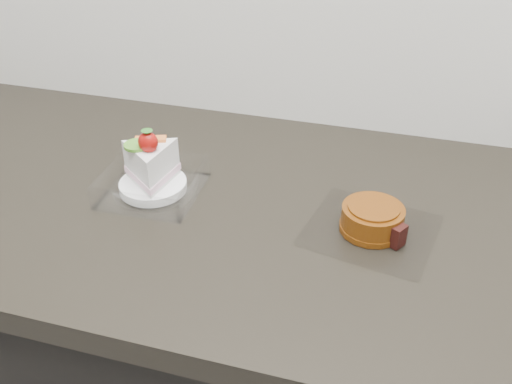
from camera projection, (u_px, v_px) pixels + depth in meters
name	position (u px, v px, depth m)	size (l,w,h in m)	color
cake_tray	(152.00, 175.00, 0.92)	(0.16, 0.16, 0.12)	white
mooncake_wrap	(373.00, 221.00, 0.84)	(0.21, 0.20, 0.04)	white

